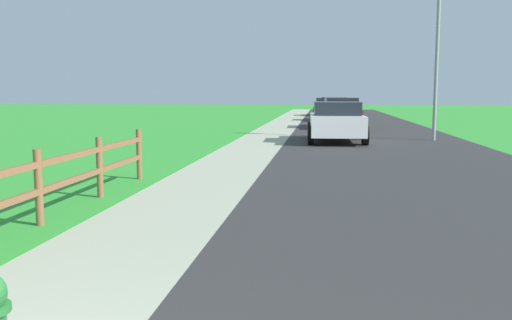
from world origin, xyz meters
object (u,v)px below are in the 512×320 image
object	(u,v)px
parked_car_red	(341,113)
parked_car_blue	(334,109)
street_lamp	(440,39)
parked_car_silver	(326,107)
parked_suv_white	(336,122)

from	to	relation	value
parked_car_red	parked_car_blue	xyz separation A→B (m)	(-0.22, 8.02, -0.02)
parked_car_blue	street_lamp	distance (m)	16.01
parked_car_silver	street_lamp	world-z (taller)	street_lamp
parked_car_blue	parked_car_silver	bearing A→B (deg)	93.43
parked_car_red	parked_car_blue	bearing A→B (deg)	91.54
parked_car_red	parked_car_silver	xyz separation A→B (m)	(-0.69, 15.92, -0.08)
parked_car_red	parked_car_silver	distance (m)	15.94
parked_car_red	street_lamp	bearing A→B (deg)	-64.27
street_lamp	parked_suv_white	bearing A→B (deg)	-163.55
parked_car_red	parked_car_silver	world-z (taller)	parked_car_red
parked_car_red	parked_car_blue	world-z (taller)	parked_car_red
parked_suv_white	parked_car_blue	bearing A→B (deg)	89.24
parked_car_blue	street_lamp	size ratio (longest dim) A/B	0.68
parked_car_red	street_lamp	size ratio (longest dim) A/B	0.72
parked_suv_white	parked_car_blue	distance (m)	16.42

